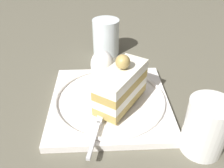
{
  "coord_description": "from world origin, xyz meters",
  "views": [
    {
      "loc": [
        -0.35,
        0.0,
        0.3
      ],
      "look_at": [
        0.01,
        -0.01,
        0.05
      ],
      "focal_mm": 37.62,
      "sensor_mm": 36.0,
      "label": 1
    }
  ],
  "objects_px": {
    "whipped_cream_dollop": "(106,65)",
    "drink_glass_near": "(208,130)",
    "fork": "(100,127)",
    "cake_slice": "(124,86)",
    "dessert_plate": "(112,101)",
    "drink_glass_far": "(108,39)"
  },
  "relations": [
    {
      "from": "drink_glass_far",
      "to": "drink_glass_near",
      "type": "bearing_deg",
      "value": -157.13
    },
    {
      "from": "cake_slice",
      "to": "whipped_cream_dollop",
      "type": "distance_m",
      "value": 0.09
    },
    {
      "from": "whipped_cream_dollop",
      "to": "drink_glass_near",
      "type": "height_order",
      "value": "drink_glass_near"
    },
    {
      "from": "dessert_plate",
      "to": "fork",
      "type": "bearing_deg",
      "value": 164.2
    },
    {
      "from": "fork",
      "to": "drink_glass_near",
      "type": "bearing_deg",
      "value": -100.43
    },
    {
      "from": "cake_slice",
      "to": "drink_glass_far",
      "type": "relative_size",
      "value": 1.35
    },
    {
      "from": "cake_slice",
      "to": "drink_glass_far",
      "type": "height_order",
      "value": "cake_slice"
    },
    {
      "from": "whipped_cream_dollop",
      "to": "drink_glass_far",
      "type": "distance_m",
      "value": 0.15
    },
    {
      "from": "fork",
      "to": "drink_glass_near",
      "type": "distance_m",
      "value": 0.17
    },
    {
      "from": "drink_glass_near",
      "to": "drink_glass_far",
      "type": "bearing_deg",
      "value": 22.87
    },
    {
      "from": "cake_slice",
      "to": "drink_glass_near",
      "type": "relative_size",
      "value": 1.36
    },
    {
      "from": "fork",
      "to": "drink_glass_far",
      "type": "relative_size",
      "value": 1.29
    },
    {
      "from": "dessert_plate",
      "to": "cake_slice",
      "type": "relative_size",
      "value": 1.82
    },
    {
      "from": "dessert_plate",
      "to": "fork",
      "type": "distance_m",
      "value": 0.09
    },
    {
      "from": "dessert_plate",
      "to": "whipped_cream_dollop",
      "type": "bearing_deg",
      "value": 8.16
    },
    {
      "from": "drink_glass_far",
      "to": "fork",
      "type": "bearing_deg",
      "value": 175.76
    },
    {
      "from": "cake_slice",
      "to": "drink_glass_near",
      "type": "xyz_separation_m",
      "value": [
        -0.1,
        -0.12,
        -0.02
      ]
    },
    {
      "from": "dessert_plate",
      "to": "drink_glass_near",
      "type": "bearing_deg",
      "value": -128.83
    },
    {
      "from": "fork",
      "to": "cake_slice",
      "type": "bearing_deg",
      "value": -32.86
    },
    {
      "from": "dessert_plate",
      "to": "drink_glass_far",
      "type": "xyz_separation_m",
      "value": [
        0.22,
        0.0,
        0.03
      ]
    },
    {
      "from": "dessert_plate",
      "to": "drink_glass_near",
      "type": "relative_size",
      "value": 2.48
    },
    {
      "from": "dessert_plate",
      "to": "cake_slice",
      "type": "xyz_separation_m",
      "value": [
        -0.02,
        -0.02,
        0.05
      ]
    }
  ]
}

